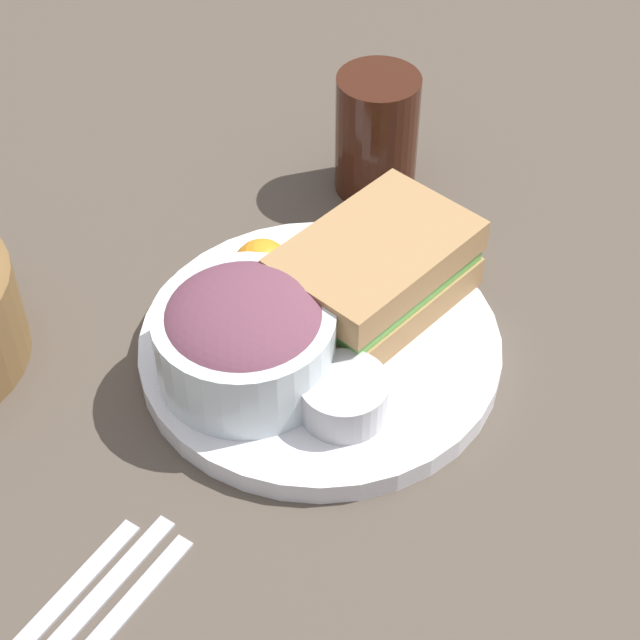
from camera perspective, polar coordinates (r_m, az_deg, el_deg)
The scene contains 8 objects.
ground_plane at distance 0.80m, azimuth 0.00°, elevation -1.91°, with size 4.00×4.00×0.00m, color #4C4238.
plate at distance 0.79m, azimuth 0.00°, elevation -1.47°, with size 0.27×0.27×0.02m, color silver.
sandwich at distance 0.79m, azimuth 2.97°, elevation 2.55°, with size 0.16×0.12×0.06m.
salad_bowl at distance 0.74m, azimuth -4.04°, elevation -0.83°, with size 0.13×0.13×0.07m.
dressing_cup at distance 0.73m, azimuth 1.28°, elevation -4.09°, with size 0.06×0.06×0.03m, color #B7B7BC.
orange_wedge at distance 0.81m, azimuth -3.10°, elevation 2.76°, with size 0.05×0.05×0.05m, color orange.
drink_glass at distance 0.92m, azimuth 3.04°, elevation 9.87°, with size 0.07×0.07×0.11m, color #38190F.
spoon at distance 0.69m, azimuth -14.99°, elevation -15.65°, with size 0.18×0.01×0.01m, color #B2B2B7.
Camera 1 is at (-0.45, -0.30, 0.59)m, focal length 60.00 mm.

